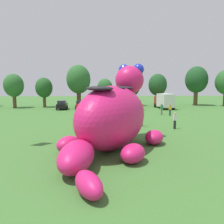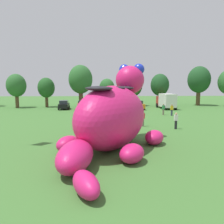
{
  "view_description": "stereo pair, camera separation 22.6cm",
  "coord_description": "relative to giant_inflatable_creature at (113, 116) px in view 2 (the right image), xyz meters",
  "views": [
    {
      "loc": [
        -1.07,
        -14.61,
        4.42
      ],
      "look_at": [
        -0.13,
        1.07,
        2.48
      ],
      "focal_mm": 33.56,
      "sensor_mm": 36.0,
      "label": 1
    },
    {
      "loc": [
        -0.85,
        -14.62,
        4.42
      ],
      "look_at": [
        -0.13,
        1.07,
        2.48
      ],
      "focal_mm": 33.56,
      "sensor_mm": 36.0,
      "label": 2
    }
  ],
  "objects": [
    {
      "name": "car_red",
      "position": [
        -4.63,
        25.36,
        -1.44
      ],
      "size": [
        2.35,
        4.29,
        1.72
      ],
      "color": "red",
      "rests_on": "ground"
    },
    {
      "name": "spectator_wandering",
      "position": [
        6.86,
        6.36,
        -1.45
      ],
      "size": [
        0.38,
        0.26,
        1.71
      ],
      "color": "black",
      "rests_on": "ground"
    },
    {
      "name": "car_orange",
      "position": [
        5.95,
        25.06,
        -1.44
      ],
      "size": [
        2.49,
        4.34,
        1.72
      ],
      "color": "orange",
      "rests_on": "ground"
    },
    {
      "name": "car_blue",
      "position": [
        -1.05,
        24.92,
        -1.44
      ],
      "size": [
        2.15,
        4.21,
        1.72
      ],
      "color": "#2347B7",
      "rests_on": "ground"
    },
    {
      "name": "box_truck",
      "position": [
        11.79,
        25.91,
        -0.7
      ],
      "size": [
        2.56,
        6.48,
        2.95
      ],
      "color": "#B2231E",
      "rests_on": "ground"
    },
    {
      "name": "car_black",
      "position": [
        -8.13,
        25.75,
        -1.44
      ],
      "size": [
        2.13,
        4.19,
        1.72
      ],
      "color": "black",
      "rests_on": "ground"
    },
    {
      "name": "spectator_by_cars",
      "position": [
        9.7,
        16.16,
        -1.45
      ],
      "size": [
        0.38,
        0.26,
        1.71
      ],
      "color": "#2D334C",
      "rests_on": "ground"
    },
    {
      "name": "ground_plane",
      "position": [
        0.12,
        -0.05,
        -2.3
      ],
      "size": [
        160.0,
        160.0,
        0.0
      ],
      "primitive_type": "plane",
      "color": "#427533"
    },
    {
      "name": "spectator_near_inflatable",
      "position": [
        3.73,
        7.96,
        -1.45
      ],
      "size": [
        0.38,
        0.26,
        1.71
      ],
      "color": "#726656",
      "rests_on": "ground"
    },
    {
      "name": "tree_right",
      "position": [
        21.37,
        32.72,
        3.55
      ],
      "size": [
        5.04,
        5.04,
        8.94
      ],
      "color": "brown",
      "rests_on": "ground"
    },
    {
      "name": "giant_inflatable_creature",
      "position": [
        0.0,
        0.0,
        0.0
      ],
      "size": [
        8.36,
        12.39,
        6.29
      ],
      "color": "#E01E6B",
      "rests_on": "ground"
    },
    {
      "name": "spectator_mid_field",
      "position": [
        8.64,
        16.94,
        -1.45
      ],
      "size": [
        0.38,
        0.26,
        1.71
      ],
      "color": "#726656",
      "rests_on": "ground"
    },
    {
      "name": "tree_left",
      "position": [
        -18.36,
        29.31,
        2.23
      ],
      "size": [
        3.9,
        3.9,
        6.92
      ],
      "color": "brown",
      "rests_on": "ground"
    },
    {
      "name": "tree_mid_left",
      "position": [
        -12.59,
        30.35,
        1.77
      ],
      "size": [
        3.5,
        3.5,
        6.22
      ],
      "color": "brown",
      "rests_on": "ground"
    },
    {
      "name": "tree_centre_right",
      "position": [
        6.34,
        32.47,
        2.1
      ],
      "size": [
        3.79,
        3.79,
        6.72
      ],
      "color": "brown",
      "rests_on": "ground"
    },
    {
      "name": "car_white",
      "position": [
        2.44,
        25.34,
        -1.44
      ],
      "size": [
        2.19,
        4.22,
        1.72
      ],
      "color": "white",
      "rests_on": "ground"
    },
    {
      "name": "tree_mid_right",
      "position": [
        11.98,
        31.45,
        2.37
      ],
      "size": [
        4.02,
        4.02,
        7.14
      ],
      "color": "brown",
      "rests_on": "ground"
    },
    {
      "name": "tree_centre",
      "position": [
        0.27,
        31.96,
        1.68
      ],
      "size": [
        3.43,
        3.43,
        6.09
      ],
      "color": "brown",
      "rests_on": "ground"
    },
    {
      "name": "tree_centre_left",
      "position": [
        -5.3,
        29.91,
        3.48
      ],
      "size": [
        4.98,
        4.98,
        8.84
      ],
      "color": "brown",
      "rests_on": "ground"
    }
  ]
}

